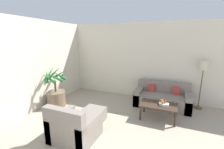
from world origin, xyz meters
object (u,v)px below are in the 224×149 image
object	(u,v)px
fruit_bowl	(164,104)
apple_green	(163,102)
potted_palm	(56,94)
apple_red	(165,101)
armchair	(74,127)
sofa_loveseat	(162,98)
floor_lamp	(203,69)
ottoman	(94,115)
orange_fruit	(162,101)
coffee_table	(159,106)

from	to	relation	value
fruit_bowl	apple_green	distance (m)	0.09
potted_palm	apple_red	size ratio (longest dim) A/B	15.68
armchair	sofa_loveseat	bearing A→B (deg)	57.54
floor_lamp	apple_red	distance (m)	1.64
fruit_bowl	ottoman	bearing A→B (deg)	-155.03
ottoman	fruit_bowl	bearing A→B (deg)	24.97
floor_lamp	orange_fruit	size ratio (longest dim) A/B	19.63
orange_fruit	armchair	distance (m)	2.34
apple_green	ottoman	xyz separation A→B (m)	(-1.66, -0.73, -0.34)
armchair	ottoman	distance (m)	0.83
potted_palm	fruit_bowl	distance (m)	3.28
armchair	ottoman	bearing A→B (deg)	89.34
floor_lamp	coffee_table	xyz separation A→B (m)	(-1.10, -1.15, -0.88)
apple_green	sofa_loveseat	bearing A→B (deg)	94.99
potted_palm	armchair	distance (m)	1.94
sofa_loveseat	fruit_bowl	size ratio (longest dim) A/B	6.64
floor_lamp	armchair	distance (m)	3.94
apple_green	floor_lamp	bearing A→B (deg)	49.99
floor_lamp	ottoman	size ratio (longest dim) A/B	2.79
coffee_table	sofa_loveseat	bearing A→B (deg)	88.73
potted_palm	coffee_table	xyz separation A→B (m)	(3.12, 0.45, -0.05)
floor_lamp	sofa_loveseat	bearing A→B (deg)	-166.99
apple_green	orange_fruit	distance (m)	0.11
potted_palm	orange_fruit	size ratio (longest dim) A/B	16.64
coffee_table	potted_palm	bearing A→B (deg)	-171.85
sofa_loveseat	ottoman	size ratio (longest dim) A/B	3.14
potted_palm	coffee_table	world-z (taller)	potted_palm
coffee_table	orange_fruit	world-z (taller)	orange_fruit
coffee_table	orange_fruit	size ratio (longest dim) A/B	12.36
armchair	orange_fruit	bearing A→B (deg)	45.48
potted_palm	ottoman	xyz separation A→B (m)	(1.56, -0.32, -0.24)
ottoman	coffee_table	bearing A→B (deg)	26.30
ottoman	armchair	bearing A→B (deg)	-90.66
orange_fruit	armchair	bearing A→B (deg)	-134.52
fruit_bowl	apple_red	size ratio (longest dim) A/B	3.13
ottoman	sofa_loveseat	bearing A→B (deg)	46.59
coffee_table	floor_lamp	bearing A→B (deg)	46.18
armchair	floor_lamp	bearing A→B (deg)	45.81
sofa_loveseat	coffee_table	world-z (taller)	sofa_loveseat
floor_lamp	fruit_bowl	distance (m)	1.69
sofa_loveseat	apple_green	bearing A→B (deg)	-85.01
sofa_loveseat	ottoman	distance (m)	2.29
orange_fruit	sofa_loveseat	bearing A→B (deg)	93.24
apple_red	orange_fruit	xyz separation A→B (m)	(-0.08, 0.03, -0.00)
armchair	apple_green	bearing A→B (deg)	42.96
floor_lamp	armchair	bearing A→B (deg)	-134.19
sofa_loveseat	coffee_table	bearing A→B (deg)	-91.27
apple_red	apple_green	distance (m)	0.09
orange_fruit	floor_lamp	bearing A→B (deg)	46.32
coffee_table	fruit_bowl	size ratio (longest dim) A/B	3.72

